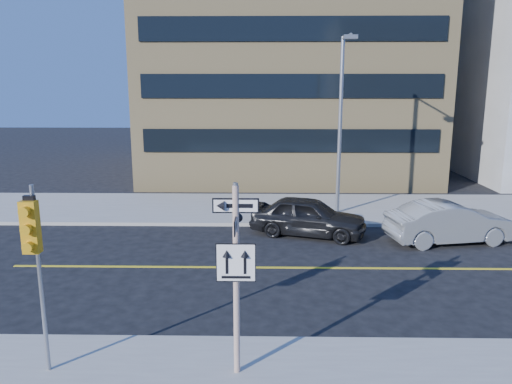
{
  "coord_description": "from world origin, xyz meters",
  "views": [
    {
      "loc": [
        0.57,
        -11.97,
        6.07
      ],
      "look_at": [
        0.28,
        4.0,
        2.62
      ],
      "focal_mm": 35.0,
      "sensor_mm": 36.0,
      "label": 1
    }
  ],
  "objects_px": {
    "traffic_signal": "(33,242)",
    "streetlight_a": "(341,114)",
    "parked_car_b": "(450,222)",
    "parked_car_a": "(308,216)",
    "sign_pole": "(236,269)"
  },
  "relations": [
    {
      "from": "parked_car_b",
      "to": "streetlight_a",
      "type": "relative_size",
      "value": 0.61
    },
    {
      "from": "traffic_signal",
      "to": "streetlight_a",
      "type": "distance_m",
      "value": 15.72
    },
    {
      "from": "sign_pole",
      "to": "streetlight_a",
      "type": "relative_size",
      "value": 0.51
    },
    {
      "from": "traffic_signal",
      "to": "streetlight_a",
      "type": "xyz_separation_m",
      "value": [
        8.0,
        13.42,
        1.73
      ]
    },
    {
      "from": "traffic_signal",
      "to": "parked_car_a",
      "type": "distance_m",
      "value": 12.42
    },
    {
      "from": "traffic_signal",
      "to": "parked_car_a",
      "type": "xyz_separation_m",
      "value": [
        6.35,
        10.44,
        -2.23
      ]
    },
    {
      "from": "traffic_signal",
      "to": "parked_car_b",
      "type": "distance_m",
      "value": 15.37
    },
    {
      "from": "parked_car_a",
      "to": "streetlight_a",
      "type": "height_order",
      "value": "streetlight_a"
    },
    {
      "from": "sign_pole",
      "to": "traffic_signal",
      "type": "relative_size",
      "value": 1.02
    },
    {
      "from": "traffic_signal",
      "to": "parked_car_a",
      "type": "bearing_deg",
      "value": 58.68
    },
    {
      "from": "parked_car_a",
      "to": "parked_car_b",
      "type": "distance_m",
      "value": 5.53
    },
    {
      "from": "sign_pole",
      "to": "parked_car_b",
      "type": "distance_m",
      "value": 12.35
    },
    {
      "from": "traffic_signal",
      "to": "parked_car_b",
      "type": "xyz_separation_m",
      "value": [
        11.81,
        9.58,
        -2.22
      ]
    },
    {
      "from": "parked_car_a",
      "to": "parked_car_b",
      "type": "height_order",
      "value": "parked_car_b"
    },
    {
      "from": "traffic_signal",
      "to": "streetlight_a",
      "type": "bearing_deg",
      "value": 59.2
    }
  ]
}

